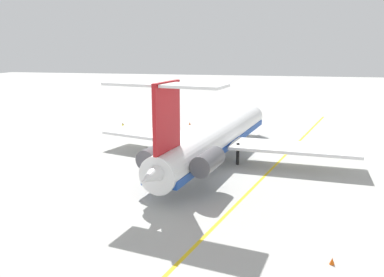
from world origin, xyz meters
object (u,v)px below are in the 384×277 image
Objects in this scene: ground_crew_near_tail at (162,122)px; safety_cone_nose at (190,123)px; safety_cone_tail at (167,122)px; ground_crew_near_nose at (123,126)px; safety_cone_wingtip at (332,261)px; main_jetliner at (216,138)px.

safety_cone_nose is (4.06, -4.99, -0.82)m from ground_crew_near_tail.
ground_crew_near_tail is 4.20m from safety_cone_tail.
ground_crew_near_nose is 3.14× the size of safety_cone_tail.
safety_cone_nose is at bearing -114.99° from ground_crew_near_nose.
safety_cone_tail is at bearing -98.61° from ground_crew_near_nose.
safety_cone_tail is (4.12, 0.00, -0.82)m from ground_crew_near_tail.
ground_crew_near_tail is 3.13× the size of safety_cone_nose.
safety_cone_wingtip is (-51.41, -22.38, 0.00)m from safety_cone_nose.
safety_cone_wingtip is at bearing -152.00° from safety_cone_tail.
safety_cone_wingtip is at bearing -172.80° from ground_crew_near_tail.
ground_crew_near_tail is 54.69m from safety_cone_wingtip.
safety_cone_tail is (51.47, 27.37, 0.00)m from safety_cone_wingtip.
ground_crew_near_nose is 14.98m from safety_cone_nose.
safety_cone_nose is at bearing -73.65° from ground_crew_near_tail.
ground_crew_near_nose is at bearing 147.06° from safety_cone_tail.
ground_crew_near_nose is at bearing 62.49° from main_jetliner.
safety_cone_wingtip is at bearing -142.15° from main_jetliner.
ground_crew_near_nose is 8.53m from ground_crew_near_tail.
ground_crew_near_nose is 3.14× the size of safety_cone_wingtip.
ground_crew_near_nose is at bearing 130.68° from safety_cone_nose.
main_jetliner is 79.17× the size of safety_cone_tail.
main_jetliner is 28.28m from safety_cone_nose.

